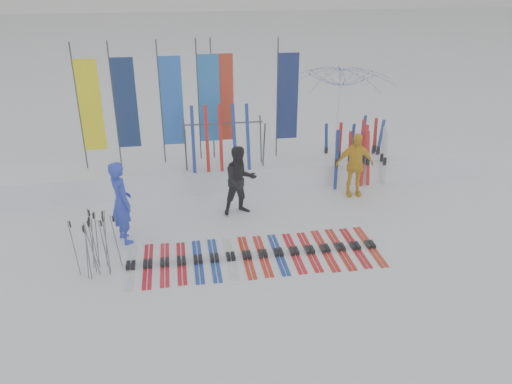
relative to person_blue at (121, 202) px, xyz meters
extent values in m
plane|color=white|center=(2.65, -1.74, -0.91)|extent=(120.00, 120.00, 0.00)
cube|color=white|center=(2.65, 2.86, -0.61)|extent=(14.00, 1.60, 0.60)
imported|color=#2137C4|center=(0.00, 0.00, 0.00)|extent=(0.68, 0.79, 1.82)
imported|color=black|center=(2.64, 0.89, -0.07)|extent=(0.94, 0.80, 1.68)
imported|color=#EDAF0F|center=(5.65, 1.47, -0.08)|extent=(1.00, 0.47, 1.67)
imported|color=white|center=(6.05, 4.11, 0.54)|extent=(3.58, 3.63, 2.90)
cube|color=silver|center=(0.18, -1.12, -0.87)|extent=(0.17, 1.66, 0.07)
cube|color=red|center=(0.51, -1.12, -0.87)|extent=(0.17, 1.66, 0.07)
cube|color=red|center=(0.84, -1.12, -0.87)|extent=(0.17, 1.62, 0.07)
cube|color=#B40E16|center=(1.17, -1.12, -0.87)|extent=(0.17, 1.58, 0.07)
cube|color=navy|center=(1.50, -1.12, -0.87)|extent=(0.17, 1.63, 0.07)
cube|color=#153A97|center=(1.83, -1.12, -0.87)|extent=(0.17, 1.64, 0.07)
cube|color=silver|center=(2.16, -1.12, -0.87)|extent=(0.17, 1.58, 0.07)
cube|color=red|center=(2.49, -1.12, -0.87)|extent=(0.17, 1.65, 0.07)
cube|color=red|center=(2.82, -1.12, -0.87)|extent=(0.17, 1.61, 0.07)
cube|color=#153496|center=(3.15, -1.12, -0.87)|extent=(0.17, 1.62, 0.07)
cube|color=red|center=(3.49, -1.12, -0.87)|extent=(0.17, 1.59, 0.07)
cube|color=#B90E11|center=(3.82, -1.12, -0.87)|extent=(0.17, 1.58, 0.07)
cube|color=red|center=(4.15, -1.12, -0.87)|extent=(0.17, 1.67, 0.07)
cube|color=#AE180D|center=(4.48, -1.12, -0.87)|extent=(0.17, 1.69, 0.07)
cube|color=#B00E13|center=(4.81, -1.12, -0.87)|extent=(0.17, 1.63, 0.07)
cube|color=#B8270E|center=(5.14, -1.12, -0.87)|extent=(0.17, 1.67, 0.07)
cylinder|color=#595B60|center=(-0.48, -1.09, -0.31)|extent=(0.14, 0.16, 1.18)
cylinder|color=#595B60|center=(-0.55, -1.40, -0.32)|extent=(0.11, 0.04, 1.17)
cylinder|color=#595B60|center=(-0.22, -1.18, -0.29)|extent=(0.05, 0.10, 1.24)
cylinder|color=#595B60|center=(-0.52, -1.44, -0.33)|extent=(0.04, 0.06, 1.16)
cylinder|color=#595B60|center=(-0.05, -1.05, -0.34)|extent=(0.12, 0.04, 1.14)
cylinder|color=#595B60|center=(-0.46, -1.34, -0.30)|extent=(0.16, 0.12, 1.21)
cylinder|color=#595B60|center=(-0.25, -0.99, -0.29)|extent=(0.11, 0.06, 1.24)
cylinder|color=#595B60|center=(-0.51, -0.84, -0.30)|extent=(0.09, 0.11, 1.21)
cylinder|color=#595B60|center=(-0.80, -1.23, -0.31)|extent=(0.08, 0.04, 1.20)
cylinder|color=#595B60|center=(-0.23, -1.35, -0.29)|extent=(0.08, 0.09, 1.23)
cylinder|color=#595B60|center=(-0.48, -1.15, -0.33)|extent=(0.04, 0.05, 1.16)
cylinder|color=#595B60|center=(-0.41, -1.01, -0.29)|extent=(0.08, 0.03, 1.23)
cylinder|color=#383A3F|center=(-1.12, 2.94, 1.29)|extent=(0.04, 0.04, 3.20)
cube|color=yellow|center=(-0.83, 2.94, 1.34)|extent=(0.55, 0.03, 2.30)
cylinder|color=#383A3F|center=(-0.26, 3.02, 1.29)|extent=(0.04, 0.04, 3.20)
cube|color=#0B2050|center=(0.03, 3.02, 1.34)|extent=(0.55, 0.03, 2.30)
cylinder|color=#383A3F|center=(0.90, 3.05, 1.29)|extent=(0.04, 0.04, 3.20)
cube|color=blue|center=(1.19, 3.05, 1.34)|extent=(0.55, 0.03, 2.30)
cylinder|color=#383A3F|center=(1.87, 3.17, 1.29)|extent=(0.04, 0.04, 3.20)
cube|color=blue|center=(2.16, 3.17, 1.34)|extent=(0.55, 0.03, 2.30)
cylinder|color=#383A3F|center=(2.23, 3.20, 1.29)|extent=(0.04, 0.04, 3.20)
cube|color=#B12812|center=(2.52, 3.20, 1.34)|extent=(0.55, 0.03, 2.30)
cylinder|color=#383A3F|center=(3.94, 3.05, 1.29)|extent=(0.04, 0.04, 3.20)
cube|color=#0C1A54|center=(4.23, 3.05, 1.34)|extent=(0.55, 0.03, 2.30)
cylinder|color=#383A3F|center=(1.45, 2.21, 0.32)|extent=(0.04, 0.30, 1.23)
cylinder|color=#383A3F|center=(1.45, 2.71, 0.32)|extent=(0.04, 0.30, 1.23)
cylinder|color=#383A3F|center=(3.45, 2.21, 0.32)|extent=(0.04, 0.30, 1.23)
cylinder|color=#383A3F|center=(3.45, 2.71, 0.32)|extent=(0.04, 0.30, 1.23)
cylinder|color=#383A3F|center=(2.45, 2.46, 0.87)|extent=(2.00, 0.04, 0.04)
cube|color=navy|center=(6.03, 2.79, -0.16)|extent=(0.09, 0.03, 1.51)
cube|color=navy|center=(5.38, 3.03, -0.18)|extent=(0.09, 0.03, 1.47)
cube|color=navy|center=(6.77, 2.65, -0.09)|extent=(0.09, 0.04, 1.64)
cube|color=silver|center=(6.67, 2.15, -0.12)|extent=(0.09, 0.03, 1.58)
cube|color=red|center=(6.09, 1.96, -0.06)|extent=(0.09, 0.03, 1.70)
cube|color=red|center=(6.68, 2.76, -0.09)|extent=(0.09, 0.03, 1.64)
cube|color=navy|center=(6.21, 2.46, -0.12)|extent=(0.09, 0.04, 1.58)
cube|color=red|center=(6.22, 1.99, -0.14)|extent=(0.09, 0.04, 1.53)
cube|color=red|center=(5.56, 2.43, -0.08)|extent=(0.09, 0.04, 1.66)
cube|color=navy|center=(6.39, 2.90, -0.06)|extent=(0.09, 0.03, 1.69)
cube|color=red|center=(6.10, 2.11, -0.08)|extent=(0.09, 0.03, 1.67)
cube|color=navy|center=(5.46, 2.32, -0.16)|extent=(0.09, 0.03, 1.50)
cube|color=navy|center=(5.32, 1.89, -0.09)|extent=(0.09, 0.03, 1.63)
cube|color=red|center=(5.82, 2.29, -0.18)|extent=(0.09, 0.03, 1.46)
cube|color=red|center=(6.78, 2.93, -0.18)|extent=(0.09, 0.04, 1.46)
cube|color=silver|center=(6.68, 1.96, -0.16)|extent=(0.09, 0.04, 1.50)
cube|color=red|center=(6.34, 2.84, -0.12)|extent=(0.09, 0.04, 1.59)
camera|label=1|loc=(1.26, -9.76, 4.54)|focal=35.00mm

